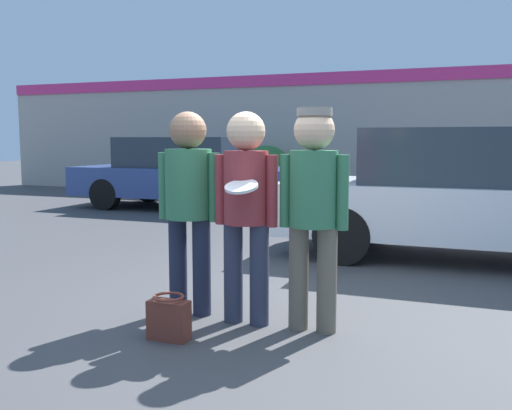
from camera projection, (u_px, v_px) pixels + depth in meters
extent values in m
plane|color=#3F3F42|center=(271.00, 321.00, 4.55)|extent=(56.00, 56.00, 0.00)
cube|color=#B2A89E|center=(411.00, 135.00, 13.78)|extent=(24.00, 0.18, 3.12)
cube|color=#E0337A|center=(413.00, 75.00, 13.52)|extent=(24.00, 0.04, 0.30)
cylinder|color=#1E2338|center=(178.00, 265.00, 4.76)|extent=(0.15, 0.15, 0.80)
cylinder|color=#1E2338|center=(202.00, 267.00, 4.68)|extent=(0.15, 0.15, 0.80)
cylinder|color=#33724C|center=(189.00, 184.00, 4.64)|extent=(0.38, 0.38, 0.57)
cylinder|color=#33724C|center=(164.00, 186.00, 4.73)|extent=(0.09, 0.09, 0.55)
cylinder|color=#33724C|center=(214.00, 187.00, 4.56)|extent=(0.09, 0.09, 0.55)
sphere|color=#8C664C|center=(188.00, 130.00, 4.59)|extent=(0.30, 0.30, 0.30)
cylinder|color=#2D3347|center=(233.00, 273.00, 4.51)|extent=(0.15, 0.15, 0.80)
cylinder|color=#2D3347|center=(259.00, 275.00, 4.43)|extent=(0.15, 0.15, 0.80)
cylinder|color=maroon|center=(246.00, 187.00, 4.39)|extent=(0.35, 0.35, 0.56)
cylinder|color=maroon|center=(221.00, 189.00, 4.47)|extent=(0.09, 0.09, 0.55)
cylinder|color=maroon|center=(272.00, 191.00, 4.31)|extent=(0.09, 0.09, 0.55)
sphere|color=#DBB28E|center=(246.00, 131.00, 4.34)|extent=(0.30, 0.30, 0.30)
cylinder|color=white|center=(241.00, 187.00, 4.13)|extent=(0.25, 0.24, 0.10)
cylinder|color=#665B4C|center=(299.00, 278.00, 4.33)|extent=(0.15, 0.15, 0.80)
cylinder|color=#665B4C|center=(327.00, 280.00, 4.25)|extent=(0.15, 0.15, 0.80)
cylinder|color=#33724C|center=(314.00, 189.00, 4.21)|extent=(0.36, 0.36, 0.57)
cylinder|color=#33724C|center=(286.00, 191.00, 4.29)|extent=(0.09, 0.09, 0.55)
cylinder|color=#33724C|center=(343.00, 193.00, 4.14)|extent=(0.09, 0.09, 0.55)
sphere|color=#DBB28E|center=(314.00, 130.00, 4.17)|extent=(0.30, 0.30, 0.30)
cylinder|color=gray|center=(314.00, 112.00, 4.15)|extent=(0.26, 0.26, 0.06)
cube|color=silver|center=(477.00, 210.00, 6.80)|extent=(4.66, 1.81, 0.63)
cube|color=#28333D|center=(471.00, 156.00, 6.76)|extent=(2.42, 1.55, 0.66)
cylinder|color=black|center=(367.00, 218.00, 8.09)|extent=(0.68, 0.22, 0.68)
cylinder|color=black|center=(342.00, 235.00, 6.60)|extent=(0.68, 0.22, 0.68)
cube|color=#334784|center=(188.00, 181.00, 11.97)|extent=(4.76, 1.89, 0.60)
cube|color=#28333D|center=(183.00, 152.00, 11.94)|extent=(2.48, 1.62, 0.62)
cylinder|color=black|center=(267.00, 192.00, 12.26)|extent=(0.64, 0.22, 0.64)
cylinder|color=black|center=(237.00, 200.00, 10.69)|extent=(0.64, 0.22, 0.64)
cylinder|color=black|center=(149.00, 188.00, 13.31)|extent=(0.64, 0.22, 0.64)
cylinder|color=black|center=(105.00, 194.00, 11.75)|extent=(0.64, 0.22, 0.64)
sphere|color=#2D6B33|center=(266.00, 171.00, 14.33)|extent=(1.30, 1.30, 1.30)
cube|color=brown|center=(169.00, 320.00, 4.12)|extent=(0.30, 0.14, 0.29)
torus|color=brown|center=(168.00, 297.00, 4.10)|extent=(0.23, 0.23, 0.02)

